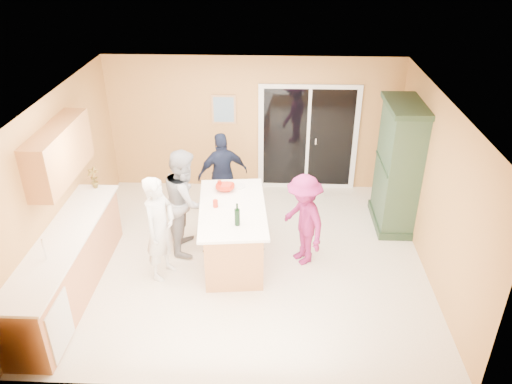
{
  "coord_description": "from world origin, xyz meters",
  "views": [
    {
      "loc": [
        0.41,
        -6.42,
        4.72
      ],
      "look_at": [
        0.15,
        0.1,
        1.15
      ],
      "focal_mm": 35.0,
      "sensor_mm": 36.0,
      "label": 1
    }
  ],
  "objects_px": {
    "woman_navy": "(223,174)",
    "kitchen_island": "(233,235)",
    "woman_white": "(160,228)",
    "woman_magenta": "(303,220)",
    "woman_grey": "(186,201)",
    "green_hutch": "(398,168)"
  },
  "relations": [
    {
      "from": "woman_magenta",
      "to": "kitchen_island",
      "type": "bearing_deg",
      "value": -117.28
    },
    {
      "from": "kitchen_island",
      "to": "woman_navy",
      "type": "xyz_separation_m",
      "value": [
        -0.29,
        1.44,
        0.32
      ]
    },
    {
      "from": "woman_navy",
      "to": "kitchen_island",
      "type": "bearing_deg",
      "value": 79.77
    },
    {
      "from": "woman_navy",
      "to": "green_hutch",
      "type": "bearing_deg",
      "value": 153.58
    },
    {
      "from": "kitchen_island",
      "to": "green_hutch",
      "type": "bearing_deg",
      "value": 18.15
    },
    {
      "from": "woman_white",
      "to": "woman_magenta",
      "type": "height_order",
      "value": "woman_white"
    },
    {
      "from": "woman_white",
      "to": "woman_grey",
      "type": "distance_m",
      "value": 0.79
    },
    {
      "from": "kitchen_island",
      "to": "woman_magenta",
      "type": "xyz_separation_m",
      "value": [
        1.07,
        0.02,
        0.29
      ]
    },
    {
      "from": "woman_grey",
      "to": "woman_navy",
      "type": "height_order",
      "value": "woman_grey"
    },
    {
      "from": "kitchen_island",
      "to": "woman_grey",
      "type": "distance_m",
      "value": 0.93
    },
    {
      "from": "kitchen_island",
      "to": "woman_grey",
      "type": "relative_size",
      "value": 1.11
    },
    {
      "from": "kitchen_island",
      "to": "green_hutch",
      "type": "relative_size",
      "value": 0.86
    },
    {
      "from": "kitchen_island",
      "to": "woman_grey",
      "type": "xyz_separation_m",
      "value": [
        -0.76,
        0.33,
        0.41
      ]
    },
    {
      "from": "woman_navy",
      "to": "woman_magenta",
      "type": "distance_m",
      "value": 1.97
    },
    {
      "from": "green_hutch",
      "to": "woman_navy",
      "type": "bearing_deg",
      "value": 175.13
    },
    {
      "from": "woman_grey",
      "to": "woman_magenta",
      "type": "xyz_separation_m",
      "value": [
        1.83,
        -0.31,
        -0.12
      ]
    },
    {
      "from": "woman_magenta",
      "to": "woman_grey",
      "type": "bearing_deg",
      "value": -127.87
    },
    {
      "from": "green_hutch",
      "to": "woman_grey",
      "type": "xyz_separation_m",
      "value": [
        -3.45,
        -0.86,
        -0.22
      ]
    },
    {
      "from": "kitchen_island",
      "to": "woman_grey",
      "type": "bearing_deg",
      "value": 150.92
    },
    {
      "from": "woman_white",
      "to": "woman_navy",
      "type": "xyz_separation_m",
      "value": [
        0.73,
        1.86,
        -0.04
      ]
    },
    {
      "from": "kitchen_island",
      "to": "woman_magenta",
      "type": "height_order",
      "value": "woman_magenta"
    },
    {
      "from": "woman_white",
      "to": "woman_navy",
      "type": "height_order",
      "value": "woman_white"
    }
  ]
}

